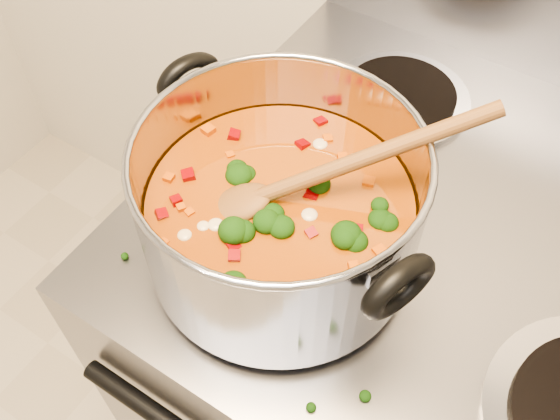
% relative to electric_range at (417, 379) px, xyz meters
% --- Properties ---
extents(electric_range, '(0.80, 0.72, 1.08)m').
position_rel_electric_range_xyz_m(electric_range, '(0.00, 0.00, 0.00)').
color(electric_range, gray).
rests_on(electric_range, ground).
extents(stockpot, '(0.36, 0.30, 0.18)m').
position_rel_electric_range_xyz_m(stockpot, '(-0.19, -0.16, 0.54)').
color(stockpot, '#9A9BA2').
rests_on(stockpot, electric_range).
extents(wooden_spoon, '(0.25, 0.22, 0.14)m').
position_rel_electric_range_xyz_m(wooden_spoon, '(-0.17, -0.15, 0.59)').
color(wooden_spoon, brown).
rests_on(wooden_spoon, stockpot).
extents(cooktop_crumbs, '(0.30, 0.34, 0.01)m').
position_rel_electric_range_xyz_m(cooktop_crumbs, '(-0.13, -0.12, 0.46)').
color(cooktop_crumbs, black).
rests_on(cooktop_crumbs, electric_range).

